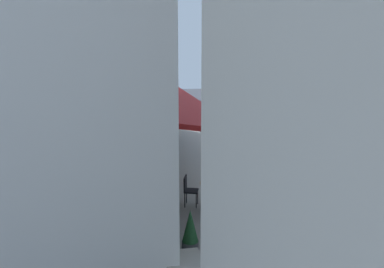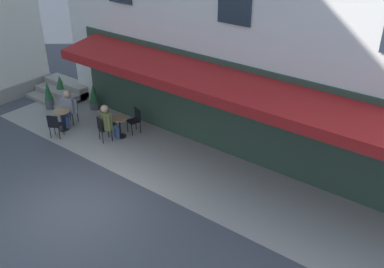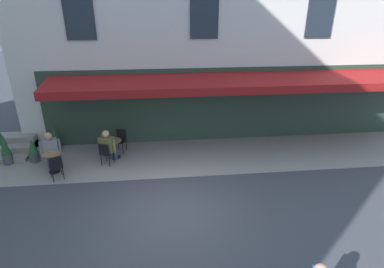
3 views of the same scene
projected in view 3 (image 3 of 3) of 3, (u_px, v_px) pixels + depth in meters
ground_plane at (169, 210)px, 8.94m from camera, size 70.00×70.00×0.00m
sidewalk_cafe_terrace at (246, 153)px, 12.35m from camera, size 20.50×3.20×0.01m
back_alley_steps at (5, 146)px, 12.41m from camera, size 2.40×1.75×0.60m
cafe_table_near_entrance at (52, 160)px, 10.78m from camera, size 0.60×0.60×0.75m
cafe_chair_black_under_awning at (56, 166)px, 10.28m from camera, size 0.54×0.54×0.91m
cafe_chair_black_back_row at (51, 151)px, 11.28m from camera, size 0.51×0.51×0.91m
cafe_table_mid_terrace at (114, 146)px, 11.80m from camera, size 0.60×0.60×0.75m
cafe_chair_black_kerbside at (106, 152)px, 11.22m from camera, size 0.52×0.52×0.91m
cafe_chair_black_corner_left at (121, 139)px, 12.35m from camera, size 0.50×0.50×0.91m
seated_patron_in_olive at (108, 145)px, 11.35m from camera, size 0.67×0.67×1.36m
seated_companion_in_grey at (51, 149)px, 11.03m from camera, size 0.68×0.66×1.36m
potted_plant_mid_terrace at (55, 138)px, 12.47m from camera, size 0.39×0.39×1.05m
potted_plant_under_sign at (5, 150)px, 11.31m from camera, size 0.35×0.35×1.20m
potted_plant_entrance_right at (33, 150)px, 11.55m from camera, size 0.37×0.37×0.95m
potted_plant_by_steps at (2, 142)px, 12.26m from camera, size 0.43×0.43×0.95m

